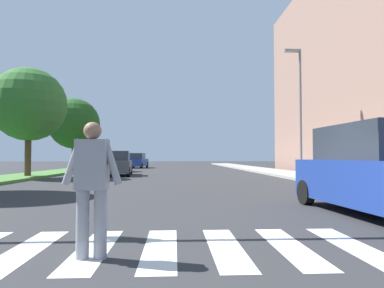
{
  "coord_description": "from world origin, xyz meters",
  "views": [
    {
      "loc": [
        0.64,
        1.39,
        1.25
      ],
      "look_at": [
        1.5,
        18.06,
        1.9
      ],
      "focal_mm": 31.49,
      "sensor_mm": 36.0,
      "label": 1
    }
  ],
  "objects_px": {
    "tree_far": "(29,105)",
    "tree_distant": "(74,124)",
    "suv_crossing": "(382,172)",
    "sedan_midblock": "(117,164)",
    "pedestrian_performer": "(92,183)",
    "sedan_distant": "(137,161)",
    "street_lamp_right": "(299,100)"
  },
  "relations": [
    {
      "from": "pedestrian_performer",
      "to": "sedan_midblock",
      "type": "distance_m",
      "value": 18.92
    },
    {
      "from": "suv_crossing",
      "to": "sedan_midblock",
      "type": "distance_m",
      "value": 17.97
    },
    {
      "from": "tree_distant",
      "to": "sedan_midblock",
      "type": "xyz_separation_m",
      "value": [
        4.95,
        -7.0,
        -3.41
      ]
    },
    {
      "from": "tree_far",
      "to": "tree_distant",
      "type": "height_order",
      "value": "tree_far"
    },
    {
      "from": "tree_distant",
      "to": "sedan_distant",
      "type": "relative_size",
      "value": 1.41
    },
    {
      "from": "tree_distant",
      "to": "suv_crossing",
      "type": "height_order",
      "value": "tree_distant"
    },
    {
      "from": "pedestrian_performer",
      "to": "sedan_distant",
      "type": "distance_m",
      "value": 34.53
    },
    {
      "from": "tree_far",
      "to": "pedestrian_performer",
      "type": "distance_m",
      "value": 18.11
    },
    {
      "from": "tree_far",
      "to": "suv_crossing",
      "type": "distance_m",
      "value": 18.97
    },
    {
      "from": "pedestrian_performer",
      "to": "suv_crossing",
      "type": "distance_m",
      "value": 6.13
    },
    {
      "from": "tree_far",
      "to": "sedan_distant",
      "type": "relative_size",
      "value": 1.45
    },
    {
      "from": "suv_crossing",
      "to": "sedan_midblock",
      "type": "height_order",
      "value": "suv_crossing"
    },
    {
      "from": "tree_far",
      "to": "sedan_distant",
      "type": "distance_m",
      "value": 19.17
    },
    {
      "from": "suv_crossing",
      "to": "sedan_midblock",
      "type": "bearing_deg",
      "value": 117.59
    },
    {
      "from": "tree_distant",
      "to": "sedan_midblock",
      "type": "relative_size",
      "value": 1.45
    },
    {
      "from": "street_lamp_right",
      "to": "sedan_midblock",
      "type": "distance_m",
      "value": 12.37
    },
    {
      "from": "tree_far",
      "to": "street_lamp_right",
      "type": "distance_m",
      "value": 16.0
    },
    {
      "from": "tree_far",
      "to": "street_lamp_right",
      "type": "bearing_deg",
      "value": -3.38
    },
    {
      "from": "tree_distant",
      "to": "sedan_midblock",
      "type": "distance_m",
      "value": 9.23
    },
    {
      "from": "tree_distant",
      "to": "sedan_midblock",
      "type": "height_order",
      "value": "tree_distant"
    },
    {
      "from": "street_lamp_right",
      "to": "tree_far",
      "type": "bearing_deg",
      "value": 176.62
    },
    {
      "from": "pedestrian_performer",
      "to": "suv_crossing",
      "type": "bearing_deg",
      "value": 26.91
    },
    {
      "from": "street_lamp_right",
      "to": "sedan_distant",
      "type": "height_order",
      "value": "street_lamp_right"
    },
    {
      "from": "tree_distant",
      "to": "suv_crossing",
      "type": "relative_size",
      "value": 1.33
    },
    {
      "from": "suv_crossing",
      "to": "sedan_distant",
      "type": "distance_m",
      "value": 32.78
    },
    {
      "from": "tree_distant",
      "to": "street_lamp_right",
      "type": "distance_m",
      "value": 19.31
    },
    {
      "from": "sedan_distant",
      "to": "suv_crossing",
      "type": "bearing_deg",
      "value": -74.61
    },
    {
      "from": "tree_far",
      "to": "suv_crossing",
      "type": "height_order",
      "value": "tree_far"
    },
    {
      "from": "street_lamp_right",
      "to": "sedan_midblock",
      "type": "height_order",
      "value": "street_lamp_right"
    },
    {
      "from": "pedestrian_performer",
      "to": "street_lamp_right",
      "type": "bearing_deg",
      "value": 61.12
    },
    {
      "from": "sedan_distant",
      "to": "street_lamp_right",
      "type": "bearing_deg",
      "value": -58.99
    },
    {
      "from": "tree_distant",
      "to": "street_lamp_right",
      "type": "relative_size",
      "value": 0.83
    }
  ]
}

